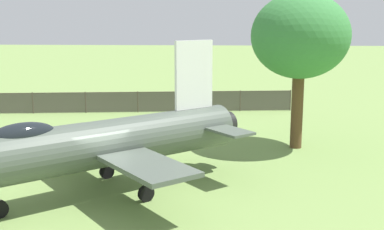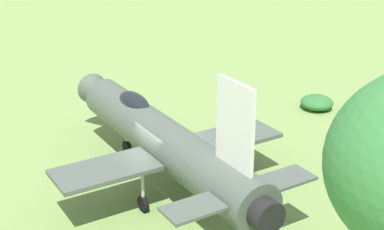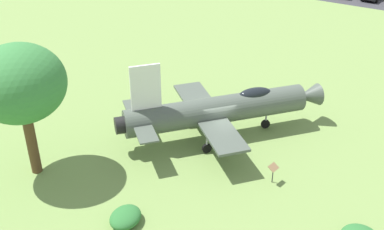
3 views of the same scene
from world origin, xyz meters
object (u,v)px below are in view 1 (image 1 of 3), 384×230
display_jet (86,145)px  shade_tree (300,37)px  shrub_near_fence (166,130)px  info_plaque (15,148)px

display_jet → shade_tree: bearing=-178.1°
shrub_near_fence → info_plaque: bearing=134.6°
display_jet → shade_tree: shade_tree is taller
display_jet → shrub_near_fence: (9.52, -1.80, -1.62)m
shade_tree → info_plaque: shade_tree is taller
display_jet → shade_tree: (7.58, -8.65, 3.58)m
info_plaque → display_jet: bearing=-130.7°
shrub_near_fence → info_plaque: 8.43m
display_jet → shrub_near_fence: 9.82m
shade_tree → info_plaque: bearing=107.2°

